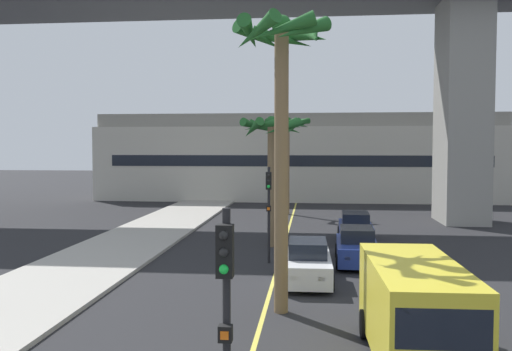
% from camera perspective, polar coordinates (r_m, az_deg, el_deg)
% --- Properties ---
extents(sidewalk_left, '(4.80, 80.00, 0.15)m').
position_cam_1_polar(sidewalk_left, '(19.26, -24.32, -12.29)').
color(sidewalk_left, '#ADA89E').
rests_on(sidewalk_left, ground).
extents(lane_stripe_center, '(0.14, 56.00, 0.01)m').
position_cam_1_polar(lane_stripe_center, '(24.59, 2.44, -8.86)').
color(lane_stripe_center, '#DBCC4C').
rests_on(lane_stripe_center, ground).
extents(pier_building_backdrop, '(37.77, 8.04, 8.07)m').
position_cam_1_polar(pier_building_backdrop, '(52.84, 4.36, 1.86)').
color(pier_building_backdrop, beige).
rests_on(pier_building_backdrop, ground).
extents(car_queue_front, '(1.93, 4.15, 1.56)m').
position_cam_1_polar(car_queue_front, '(29.62, 10.32, -5.45)').
color(car_queue_front, navy).
rests_on(car_queue_front, ground).
extents(car_queue_second, '(1.93, 4.15, 1.56)m').
position_cam_1_polar(car_queue_second, '(24.26, 10.47, -7.35)').
color(car_queue_second, navy).
rests_on(car_queue_second, ground).
extents(car_queue_third, '(1.89, 4.13, 1.56)m').
position_cam_1_polar(car_queue_third, '(20.79, 5.40, -9.07)').
color(car_queue_third, white).
rests_on(car_queue_third, ground).
extents(delivery_van, '(2.25, 5.29, 2.36)m').
position_cam_1_polar(delivery_van, '(13.68, 16.21, -13.19)').
color(delivery_van, yellow).
rests_on(delivery_van, ground).
extents(traffic_light_median_near, '(0.24, 0.37, 4.20)m').
position_cam_1_polar(traffic_light_median_near, '(8.13, -3.16, -13.92)').
color(traffic_light_median_near, black).
rests_on(traffic_light_median_near, ground).
extents(traffic_light_median_far, '(0.24, 0.37, 4.20)m').
position_cam_1_polar(traffic_light_median_far, '(23.65, 1.34, -2.69)').
color(traffic_light_median_far, black).
rests_on(traffic_light_median_far, ground).
extents(palm_tree_near_median, '(3.07, 3.05, 9.00)m').
position_cam_1_polar(palm_tree_near_median, '(16.66, 2.68, 9.89)').
color(palm_tree_near_median, brown).
rests_on(palm_tree_near_median, ground).
extents(palm_tree_mid_median, '(3.44, 3.51, 7.27)m').
position_cam_1_polar(palm_tree_mid_median, '(40.75, 3.30, 4.42)').
color(palm_tree_mid_median, brown).
rests_on(palm_tree_mid_median, ground).
extents(palm_tree_far_median, '(3.23, 3.26, 6.60)m').
position_cam_1_polar(palm_tree_far_median, '(27.49, 1.62, 3.50)').
color(palm_tree_far_median, brown).
rests_on(palm_tree_far_median, ground).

